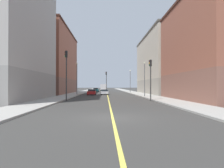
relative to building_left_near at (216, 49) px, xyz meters
The scene contains 18 objects.
ground_plane 21.69m from the building_left_near, 137.89° to the right, with size 400.00×400.00×0.00m, color #363432.
sidewalk_left 36.70m from the building_left_near, 101.45° to the left, with size 3.72×168.00×0.15m, color #9E9B93.
sidewalk_right 42.83m from the building_left_near, 123.34° to the left, with size 3.72×168.00×0.15m, color #9E9B93.
lane_center_stripe 39.08m from the building_left_near, 113.28° to the left, with size 0.16×154.00×0.01m, color #E5D14C.
building_left_near is the anchor object (origin of this frame).
building_left_mid 23.00m from the building_left_near, 90.00° to the left, with size 10.87×25.27×15.18m.
building_right_corner 30.52m from the building_left_near, behind, with size 10.87×18.01×20.08m.
building_right_midblock 39.09m from the building_left_near, 140.97° to the left, with size 10.87×24.37×16.71m.
traffic_light_left_near 10.06m from the building_left_near, behind, with size 0.40×0.32×5.67m.
traffic_light_right_near 21.16m from the building_left_near, behind, with size 0.40×0.32×6.84m.
traffic_light_median_far 31.49m from the building_left_near, 119.45° to the left, with size 0.40×0.32×6.08m.
street_lamp_left_near 12.43m from the building_left_near, 134.38° to the left, with size 0.36×0.36×6.34m.
street_lamp_right_near 27.32m from the building_left_near, 143.86° to the left, with size 0.36×0.36×7.06m.
street_lamp_left_far 30.27m from the building_left_near, 106.21° to the left, with size 0.36×0.36×6.57m.
car_teal 43.64m from the building_left_near, 115.94° to the left, with size 2.00×4.44×1.32m.
car_silver 25.55m from the building_left_near, 130.10° to the left, with size 1.90×4.56×1.22m.
car_red 26.41m from the building_left_near, 137.26° to the left, with size 1.96×4.07×1.31m.
box_truck 53.64m from the building_left_near, 107.97° to the left, with size 2.42×7.03×2.76m.
Camera 1 is at (-0.46, -12.42, 2.07)m, focal length 30.42 mm.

